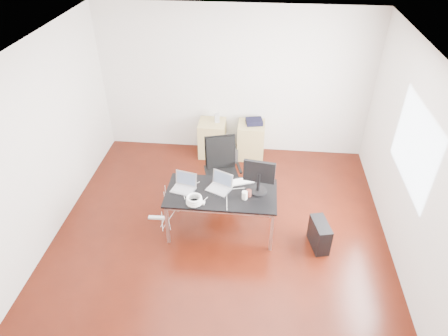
# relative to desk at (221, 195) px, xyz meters

# --- Properties ---
(room_shell) EXTENTS (5.00, 5.00, 5.00)m
(room_shell) POSITION_rel_desk_xyz_m (0.03, -0.10, 0.73)
(room_shell) COLOR #330D05
(room_shell) RESTS_ON ground
(desk) EXTENTS (1.60, 0.80, 0.73)m
(desk) POSITION_rel_desk_xyz_m (0.00, 0.00, 0.00)
(desk) COLOR black
(desk) RESTS_ON ground
(office_chair) EXTENTS (0.59, 0.61, 1.08)m
(office_chair) POSITION_rel_desk_xyz_m (-0.08, 0.81, -0.07)
(office_chair) COLOR black
(office_chair) RESTS_ON ground
(filing_cabinet_left) EXTENTS (0.50, 0.50, 0.70)m
(filing_cabinet_left) POSITION_rel_desk_xyz_m (-0.40, 2.13, -0.33)
(filing_cabinet_left) COLOR #A38E51
(filing_cabinet_left) RESTS_ON ground
(filing_cabinet_right) EXTENTS (0.50, 0.50, 0.70)m
(filing_cabinet_right) POSITION_rel_desk_xyz_m (0.35, 2.13, -0.33)
(filing_cabinet_right) COLOR #A38E51
(filing_cabinet_right) RESTS_ON ground
(pc_tower) EXTENTS (0.30, 0.48, 0.44)m
(pc_tower) POSITION_rel_desk_xyz_m (1.45, -0.20, -0.46)
(pc_tower) COLOR black
(pc_tower) RESTS_ON ground
(wastebasket) EXTENTS (0.27, 0.27, 0.28)m
(wastebasket) POSITION_rel_desk_xyz_m (0.01, 1.90, -0.54)
(wastebasket) COLOR black
(wastebasket) RESTS_ON ground
(power_strip) EXTENTS (0.30, 0.07, 0.04)m
(power_strip) POSITION_rel_desk_xyz_m (-1.04, 0.14, -0.66)
(power_strip) COLOR white
(power_strip) RESTS_ON ground
(laptop_left) EXTENTS (0.38, 0.32, 0.23)m
(laptop_left) POSITION_rel_desk_xyz_m (-0.54, 0.04, 0.11)
(laptop_left) COLOR silver
(laptop_left) RESTS_ON desk
(laptop_right) EXTENTS (0.41, 0.37, 0.23)m
(laptop_right) POSITION_rel_desk_xyz_m (-0.03, 0.09, 0.11)
(laptop_right) COLOR silver
(laptop_right) RESTS_ON desk
(monitor) EXTENTS (0.45, 0.26, 0.51)m
(monitor) POSITION_rel_desk_xyz_m (0.53, 0.09, 0.34)
(monitor) COLOR black
(monitor) RESTS_ON desk
(keyboard) EXTENTS (0.46, 0.29, 0.02)m
(keyboard) POSITION_rel_desk_xyz_m (0.24, 0.26, 0.06)
(keyboard) COLOR white
(keyboard) RESTS_ON desk
(cup_white) EXTENTS (0.09, 0.09, 0.12)m
(cup_white) POSITION_rel_desk_xyz_m (0.34, -0.10, 0.11)
(cup_white) COLOR white
(cup_white) RESTS_ON desk
(cup_brown) EXTENTS (0.08, 0.08, 0.10)m
(cup_brown) POSITION_rel_desk_xyz_m (0.40, -0.04, 0.10)
(cup_brown) COLOR maroon
(cup_brown) RESTS_ON desk
(cable_coil) EXTENTS (0.24, 0.24, 0.11)m
(cable_coil) POSITION_rel_desk_xyz_m (-0.35, -0.27, 0.11)
(cable_coil) COLOR white
(cable_coil) RESTS_ON desk
(power_adapter) EXTENTS (0.07, 0.07, 0.03)m
(power_adapter) POSITION_rel_desk_xyz_m (-0.24, -0.27, 0.07)
(power_adapter) COLOR white
(power_adapter) RESTS_ON desk
(speaker) EXTENTS (0.10, 0.10, 0.18)m
(speaker) POSITION_rel_desk_xyz_m (-0.31, 2.15, 0.11)
(speaker) COLOR #9E9E9E
(speaker) RESTS_ON filing_cabinet_left
(navy_garment) EXTENTS (0.34, 0.29, 0.09)m
(navy_garment) POSITION_rel_desk_xyz_m (0.39, 2.15, 0.07)
(navy_garment) COLOR black
(navy_garment) RESTS_ON filing_cabinet_right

